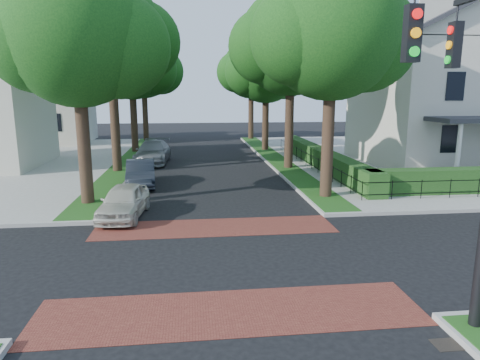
# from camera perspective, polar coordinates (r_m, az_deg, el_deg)

# --- Properties ---
(ground) EXTENTS (120.00, 120.00, 0.00)m
(ground) POSITION_cam_1_polar(r_m,az_deg,el_deg) (13.29, -2.58, -10.57)
(ground) COLOR black
(ground) RESTS_ON ground
(sidewalk_ne) EXTENTS (30.00, 30.00, 0.15)m
(sidewalk_ne) POSITION_cam_1_polar(r_m,az_deg,el_deg) (37.61, 26.31, 2.87)
(sidewalk_ne) COLOR gray
(sidewalk_ne) RESTS_ON ground
(crosswalk_far) EXTENTS (9.00, 2.20, 0.01)m
(crosswalk_far) POSITION_cam_1_polar(r_m,az_deg,el_deg) (16.29, -3.36, -6.32)
(crosswalk_far) COLOR maroon
(crosswalk_far) RESTS_ON ground
(crosswalk_near) EXTENTS (9.00, 2.20, 0.01)m
(crosswalk_near) POSITION_cam_1_polar(r_m,az_deg,el_deg) (10.40, -1.31, -17.19)
(crosswalk_near) COLOR maroon
(crosswalk_near) RESTS_ON ground
(storm_drain) EXTENTS (0.65, 0.45, 0.01)m
(storm_drain) POSITION_cam_1_polar(r_m,az_deg,el_deg) (10.20, 26.14, -19.09)
(storm_drain) COLOR black
(storm_drain) RESTS_ON ground
(grass_strip_ne) EXTENTS (1.60, 29.80, 0.02)m
(grass_strip_ne) POSITION_cam_1_polar(r_m,az_deg,el_deg) (32.35, 4.66, 2.95)
(grass_strip_ne) COLOR #1D4B15
(grass_strip_ne) RESTS_ON sidewalk_ne
(grass_strip_nw) EXTENTS (1.60, 29.80, 0.02)m
(grass_strip_nw) POSITION_cam_1_polar(r_m,az_deg,el_deg) (32.08, -14.65, 2.54)
(grass_strip_nw) COLOR #1D4B15
(grass_strip_nw) RESTS_ON sidewalk_nw
(tree_right_near) EXTENTS (7.75, 6.67, 10.66)m
(tree_right_near) POSITION_cam_1_polar(r_m,az_deg,el_deg) (20.70, 12.26, 18.62)
(tree_right_near) COLOR black
(tree_right_near) RESTS_ON sidewalk_ne
(tree_right_mid) EXTENTS (8.25, 7.09, 11.22)m
(tree_right_mid) POSITION_cam_1_polar(r_m,az_deg,el_deg) (28.42, 6.93, 17.55)
(tree_right_mid) COLOR black
(tree_right_mid) RESTS_ON sidewalk_ne
(tree_right_far) EXTENTS (7.25, 6.23, 9.74)m
(tree_right_far) POSITION_cam_1_polar(r_m,az_deg,el_deg) (37.10, 3.59, 14.52)
(tree_right_far) COLOR black
(tree_right_far) RESTS_ON sidewalk_ne
(tree_right_back) EXTENTS (7.50, 6.45, 10.20)m
(tree_right_back) POSITION_cam_1_polar(r_m,az_deg,el_deg) (46.01, 1.59, 14.42)
(tree_right_back) COLOR black
(tree_right_back) RESTS_ON sidewalk_ne
(tree_left_near) EXTENTS (7.50, 6.45, 10.20)m
(tree_left_near) POSITION_cam_1_polar(r_m,az_deg,el_deg) (20.17, -20.58, 17.32)
(tree_left_near) COLOR black
(tree_left_near) RESTS_ON sidewalk_nw
(tree_left_mid) EXTENTS (8.00, 6.88, 11.48)m
(tree_left_mid) POSITION_cam_1_polar(r_m,az_deg,el_deg) (28.10, -16.66, 17.96)
(tree_left_mid) COLOR black
(tree_left_mid) RESTS_ON sidewalk_nw
(tree_left_far) EXTENTS (7.00, 6.02, 9.86)m
(tree_left_far) POSITION_cam_1_polar(r_m,az_deg,el_deg) (36.84, -14.10, 14.56)
(tree_left_far) COLOR black
(tree_left_far) RESTS_ON sidewalk_nw
(tree_left_back) EXTENTS (7.75, 6.66, 10.44)m
(tree_left_back) POSITION_cam_1_polar(r_m,az_deg,el_deg) (45.81, -12.62, 14.35)
(tree_left_back) COLOR black
(tree_left_back) RESTS_ON sidewalk_nw
(hedge_main_road) EXTENTS (1.00, 18.00, 1.20)m
(hedge_main_road) POSITION_cam_1_polar(r_m,az_deg,el_deg) (28.89, 10.74, 2.93)
(hedge_main_road) COLOR #1A3A14
(hedge_main_road) RESTS_ON sidewalk_ne
(fence_main_road) EXTENTS (0.06, 18.00, 0.90)m
(fence_main_road) POSITION_cam_1_polar(r_m,az_deg,el_deg) (28.68, 9.19, 2.62)
(fence_main_road) COLOR black
(fence_main_road) RESTS_ON sidewalk_ne
(house_victorian) EXTENTS (13.00, 13.05, 12.48)m
(house_victorian) POSITION_cam_1_polar(r_m,az_deg,el_deg) (33.63, 27.17, 12.09)
(house_victorian) COLOR beige
(house_victorian) RESTS_ON sidewalk_ne
(house_left_far) EXTENTS (10.00, 9.00, 10.14)m
(house_left_far) POSITION_cam_1_polar(r_m,az_deg,el_deg) (46.64, -25.28, 10.57)
(house_left_far) COLOR beige
(house_left_far) RESTS_ON sidewalk_nw
(parked_car_front) EXTENTS (1.95, 4.07, 1.34)m
(parked_car_front) POSITION_cam_1_polar(r_m,az_deg,el_deg) (18.03, -15.22, -2.74)
(parked_car_front) COLOR beige
(parked_car_front) RESTS_ON ground
(parked_car_middle) EXTENTS (1.89, 4.37, 1.40)m
(parked_car_middle) POSITION_cam_1_polar(r_m,az_deg,el_deg) (23.85, -13.10, 0.89)
(parked_car_middle) COLOR black
(parked_car_middle) RESTS_ON ground
(parked_car_rear) EXTENTS (2.53, 5.57, 1.58)m
(parked_car_rear) POSITION_cam_1_polar(r_m,az_deg,el_deg) (31.45, -11.54, 3.67)
(parked_car_rear) COLOR slate
(parked_car_rear) RESTS_ON ground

